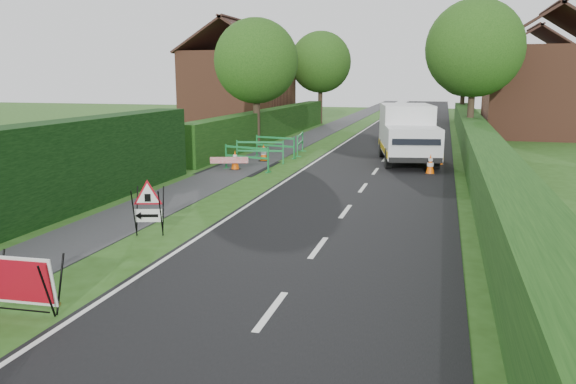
{
  "coord_description": "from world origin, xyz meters",
  "views": [
    {
      "loc": [
        4.97,
        -10.47,
        3.65
      ],
      "look_at": [
        1.34,
        2.7,
        0.86
      ],
      "focal_mm": 35.0,
      "sensor_mm": 36.0,
      "label": 1
    }
  ],
  "objects_px": {
    "red_rect_sign": "(21,282)",
    "works_van": "(408,132)",
    "triangle_sign": "(147,204)",
    "hatchback_car": "(405,126)"
  },
  "relations": [
    {
      "from": "red_rect_sign",
      "to": "works_van",
      "type": "bearing_deg",
      "value": 72.01
    },
    {
      "from": "hatchback_car",
      "to": "triangle_sign",
      "type": "bearing_deg",
      "value": -89.77
    },
    {
      "from": "red_rect_sign",
      "to": "hatchback_car",
      "type": "distance_m",
      "value": 29.07
    },
    {
      "from": "triangle_sign",
      "to": "hatchback_car",
      "type": "xyz_separation_m",
      "value": [
        4.25,
        24.33,
        -0.1
      ]
    },
    {
      "from": "red_rect_sign",
      "to": "triangle_sign",
      "type": "relative_size",
      "value": 1.01
    },
    {
      "from": "red_rect_sign",
      "to": "triangle_sign",
      "type": "xyz_separation_m",
      "value": [
        -0.34,
        4.48,
        0.24
      ]
    },
    {
      "from": "triangle_sign",
      "to": "hatchback_car",
      "type": "relative_size",
      "value": 0.28
    },
    {
      "from": "red_rect_sign",
      "to": "hatchback_car",
      "type": "height_order",
      "value": "hatchback_car"
    },
    {
      "from": "red_rect_sign",
      "to": "hatchback_car",
      "type": "xyz_separation_m",
      "value": [
        3.91,
        28.81,
        0.14
      ]
    },
    {
      "from": "red_rect_sign",
      "to": "works_van",
      "type": "height_order",
      "value": "works_van"
    }
  ]
}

